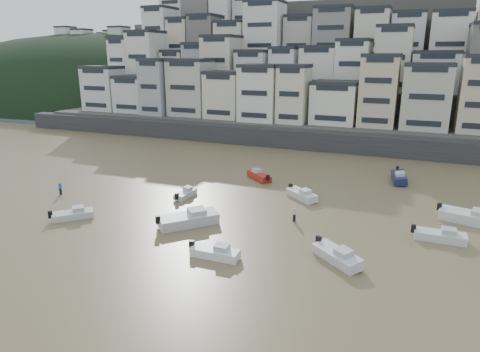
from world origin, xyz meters
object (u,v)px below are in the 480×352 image
at_px(boat_b, 337,254).
at_px(boat_g, 471,215).
at_px(boat_j, 72,213).
at_px(person_blue, 60,188).
at_px(boat_a, 215,251).
at_px(boat_d, 440,234).
at_px(boat_e, 302,193).
at_px(boat_i, 399,176).
at_px(boat_h, 259,175).
at_px(boat_c, 189,217).
at_px(boat_f, 186,193).
at_px(person_pink, 294,214).

xyz_separation_m(boat_b, boat_g, (11.62, 14.47, 0.16)).
xyz_separation_m(boat_j, person_blue, (-7.69, 6.03, 0.22)).
distance_m(boat_a, boat_g, 28.24).
bearing_deg(boat_j, boat_g, -24.92).
xyz_separation_m(boat_b, person_blue, (-36.61, 5.02, 0.11)).
bearing_deg(boat_g, boat_d, -101.90).
height_order(boat_a, person_blue, person_blue).
xyz_separation_m(boat_e, boat_i, (10.90, 12.70, 0.12)).
xyz_separation_m(boat_e, boat_h, (-7.95, 6.09, -0.01)).
relative_size(boat_c, boat_d, 1.34).
relative_size(boat_a, boat_g, 0.73).
height_order(boat_f, person_pink, person_pink).
distance_m(boat_i, boat_j, 43.71).
relative_size(boat_f, person_blue, 2.41).
bearing_deg(boat_h, boat_f, 102.46).
bearing_deg(person_blue, boat_i, 29.82).
height_order(boat_c, boat_d, boat_c).
distance_m(boat_c, person_blue, 20.71).
relative_size(boat_a, boat_b, 0.88).
xyz_separation_m(boat_b, boat_d, (8.49, 8.32, -0.05)).
height_order(boat_h, person_pink, person_pink).
height_order(boat_c, boat_g, boat_c).
height_order(boat_c, boat_e, boat_c).
height_order(boat_a, boat_c, boat_c).
xyz_separation_m(boat_a, boat_j, (-18.66, 2.37, -0.02)).
distance_m(boat_g, person_blue, 49.15).
distance_m(boat_e, boat_j, 27.21).
relative_size(boat_c, boat_j, 1.47).
bearing_deg(boat_g, boat_b, -113.66).
distance_m(boat_b, boat_c, 16.24).
bearing_deg(boat_h, person_blue, 77.74).
relative_size(boat_d, boat_h, 1.01).
bearing_deg(boat_a, boat_j, 171.66).
xyz_separation_m(boat_h, person_blue, (-21.43, -16.48, 0.16)).
relative_size(boat_c, boat_e, 1.33).
bearing_deg(boat_e, boat_j, -103.74).
xyz_separation_m(boat_c, boat_g, (27.71, 12.25, -0.03)).
xyz_separation_m(boat_a, boat_b, (10.26, 3.37, 0.09)).
bearing_deg(boat_g, boat_j, -144.00).
relative_size(boat_a, boat_d, 0.95).
xyz_separation_m(boat_b, boat_e, (-7.23, 15.41, -0.05)).
distance_m(boat_a, boat_h, 25.35).
height_order(boat_e, boat_j, boat_e).
height_order(boat_e, person_blue, person_blue).
bearing_deg(boat_i, boat_b, -15.54).
height_order(boat_g, boat_j, boat_g).
xyz_separation_m(boat_c, boat_d, (24.58, 6.09, -0.24)).
relative_size(boat_e, boat_i, 0.86).
bearing_deg(boat_a, boat_d, 30.82).
bearing_deg(boat_g, person_pink, -144.12).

